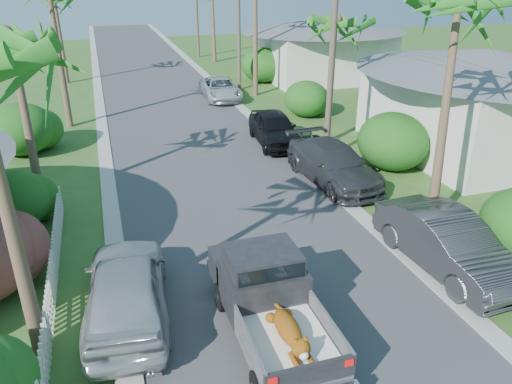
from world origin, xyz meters
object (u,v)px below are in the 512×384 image
object	(u,v)px
parked_car_ln	(126,289)
palm_r_b	(335,20)
parked_car_rn	(447,244)
utility_pole_b	(332,58)
parked_car_rf	(274,128)
utility_pole_d	(196,8)
pickup_truck	(266,293)
parked_car_rm	(333,164)
palm_l_b	(9,35)
house_right_far	(322,51)
parked_car_rd	(220,89)
utility_pole_c	(239,24)
house_right_near	(480,105)

from	to	relation	value
parked_car_ln	palm_r_b	bearing A→B (deg)	-128.65
parked_car_rn	utility_pole_b	size ratio (longest dim) A/B	0.57
parked_car_rn	parked_car_rf	world-z (taller)	parked_car_rn
parked_car_rn	parked_car_ln	world-z (taller)	parked_car_ln
parked_car_rn	utility_pole_d	distance (m)	39.81
pickup_truck	utility_pole_b	distance (m)	12.92
parked_car_rm	palm_l_b	bearing A→B (deg)	167.18
parked_car_ln	house_right_far	distance (m)	31.27
parked_car_rd	utility_pole_d	size ratio (longest dim) A/B	0.55
pickup_truck	palm_r_b	distance (m)	15.45
parked_car_rn	parked_car_rf	bearing A→B (deg)	91.76
parked_car_rn	parked_car_rf	size ratio (longest dim) A/B	1.07
house_right_far	parked_car_rm	bearing A→B (deg)	-112.96
palm_l_b	utility_pole_c	world-z (taller)	utility_pole_c
parked_car_rm	palm_r_b	distance (m)	7.21
parked_car_rm	parked_car_rf	xyz separation A→B (m)	(-0.70, 5.35, 0.02)
parked_car_rf	parked_car_rd	world-z (taller)	parked_car_rf
palm_l_b	utility_pole_c	size ratio (longest dim) A/B	0.82
utility_pole_d	pickup_truck	bearing A→B (deg)	-99.09
palm_l_b	utility_pole_b	distance (m)	12.54
pickup_truck	utility_pole_c	world-z (taller)	utility_pole_c
parked_car_rf	palm_l_b	world-z (taller)	palm_l_b
parked_car_rm	utility_pole_c	xyz separation A→B (m)	(0.93, 17.66, 3.80)
parked_car_rm	utility_pole_b	bearing A→B (deg)	66.13
utility_pole_b	utility_pole_d	size ratio (longest dim) A/B	1.00
pickup_truck	house_right_far	world-z (taller)	house_right_far
utility_pole_c	parked_car_rn	bearing A→B (deg)	-91.40
pickup_truck	parked_car_rd	world-z (taller)	pickup_truck
parked_car_ln	parked_car_rf	bearing A→B (deg)	-119.12
parked_car_rd	parked_car_ln	bearing A→B (deg)	-106.90
parked_car_rd	house_right_far	bearing A→B (deg)	27.45
parked_car_ln	utility_pole_c	xyz separation A→B (m)	(9.71, 24.14, 3.74)
parked_car_rn	palm_l_b	distance (m)	15.55
house_right_near	house_right_far	size ratio (longest dim) A/B	1.00
parked_car_rd	utility_pole_d	world-z (taller)	utility_pole_d
parked_car_ln	utility_pole_c	distance (m)	26.29
parked_car_rm	parked_car_rd	world-z (taller)	parked_car_rm
parked_car_rn	house_right_near	bearing A→B (deg)	44.16
palm_l_b	palm_r_b	world-z (taller)	palm_l_b
pickup_truck	parked_car_rn	world-z (taller)	pickup_truck
parked_car_rn	utility_pole_b	xyz separation A→B (m)	(0.60, 9.63, 3.75)
house_right_near	parked_car_rn	bearing A→B (deg)	-132.82
utility_pole_b	house_right_far	bearing A→B (deg)	66.48
parked_car_ln	utility_pole_c	bearing A→B (deg)	-106.69
parked_car_rf	utility_pole_b	world-z (taller)	utility_pole_b
parked_car_rm	utility_pole_c	bearing A→B (deg)	82.39
house_right_far	utility_pole_d	xyz separation A→B (m)	(-7.40, 13.00, 2.48)
palm_r_b	utility_pole_c	distance (m)	13.11
parked_car_ln	utility_pole_d	distance (m)	40.50
house_right_far	utility_pole_c	world-z (taller)	utility_pole_c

